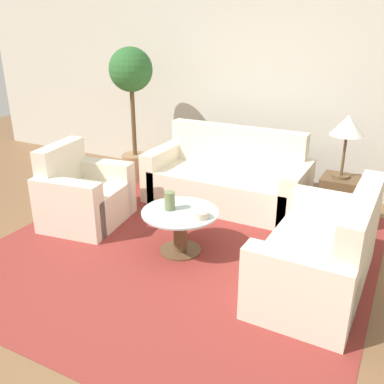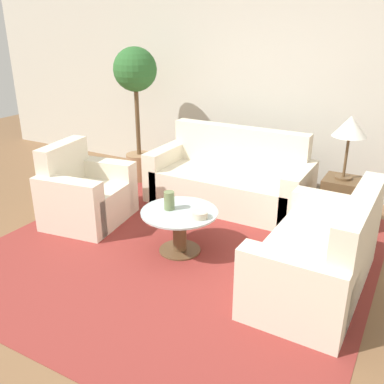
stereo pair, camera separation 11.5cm
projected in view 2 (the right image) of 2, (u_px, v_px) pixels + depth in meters
name	position (u px, v px, depth m)	size (l,w,h in m)	color
ground_plane	(153.00, 286.00, 3.73)	(14.00, 14.00, 0.00)	brown
wall_back	(274.00, 90.00, 5.59)	(10.00, 0.06, 2.60)	beige
rug	(180.00, 250.00, 4.29)	(3.62, 3.54, 0.01)	maroon
sofa_main	(230.00, 181.00, 5.31)	(1.97, 0.84, 0.93)	beige
armchair	(84.00, 196.00, 4.86)	(0.89, 1.01, 0.89)	beige
loveseat	(323.00, 260.00, 3.56)	(0.83, 1.51, 0.91)	beige
coffee_table	(180.00, 226.00, 4.19)	(0.75, 0.75, 0.44)	brown
side_table	(340.00, 203.00, 4.67)	(0.38, 0.38, 0.58)	brown
table_lamp	(350.00, 128.00, 4.36)	(0.35, 0.35, 0.67)	brown
potted_plant	(136.00, 91.00, 5.78)	(0.58, 0.58, 1.84)	#93704C
vase	(169.00, 201.00, 4.14)	(0.10, 0.10, 0.18)	#6B7A4C
bowl	(199.00, 215.00, 3.98)	(0.15, 0.15, 0.06)	beige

